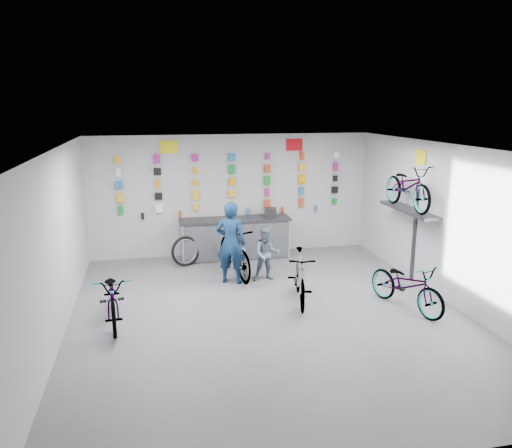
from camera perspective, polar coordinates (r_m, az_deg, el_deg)
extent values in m
plane|color=#55555A|center=(9.16, 1.48, -10.35)|extent=(8.00, 8.00, 0.00)
plane|color=white|center=(8.41, 1.60, 8.69)|extent=(8.00, 8.00, 0.00)
plane|color=#ACACAF|center=(12.50, -2.79, 3.33)|extent=(7.00, 0.00, 7.00)
plane|color=#ACACAF|center=(5.09, 12.46, -12.50)|extent=(7.00, 0.00, 7.00)
plane|color=#ACACAF|center=(8.57, -21.88, -2.41)|extent=(0.00, 8.00, 8.00)
plane|color=#ACACAF|center=(10.06, 21.30, -0.09)|extent=(0.00, 8.00, 8.00)
cube|color=black|center=(12.29, -2.39, -1.85)|extent=(2.60, 0.60, 0.90)
cube|color=silver|center=(12.00, -2.15, -2.09)|extent=(2.60, 0.02, 0.90)
cube|color=silver|center=(11.86, -8.36, -2.42)|extent=(0.04, 0.04, 0.96)
cube|color=silver|center=(12.28, 3.83, -1.74)|extent=(0.04, 0.04, 0.96)
cube|color=black|center=(12.17, -2.42, 0.51)|extent=(2.70, 0.66, 0.06)
cube|color=#118525|center=(12.34, -15.20, 1.55)|extent=(0.11, 0.06, 0.21)
cube|color=white|center=(12.32, -11.02, 1.76)|extent=(0.18, 0.06, 0.21)
cube|color=#FBAB16|center=(12.36, -6.85, 1.96)|extent=(0.10, 0.06, 0.16)
cube|color=#FBAB16|center=(12.47, -2.73, 2.15)|extent=(0.10, 0.06, 0.22)
cube|color=#BF3C16|center=(12.65, 1.30, 2.32)|extent=(0.14, 0.06, 0.23)
cube|color=#BF3C16|center=(12.88, 5.20, 2.47)|extent=(0.12, 0.06, 0.22)
cube|color=#118525|center=(13.18, 8.94, 2.61)|extent=(0.12, 0.06, 0.14)
cube|color=#FBAB16|center=(12.28, -15.28, 2.92)|extent=(0.13, 0.06, 0.22)
cube|color=black|center=(12.26, -11.08, 3.13)|extent=(0.18, 0.06, 0.17)
cube|color=#FBAB16|center=(12.31, -6.89, 3.33)|extent=(0.13, 0.06, 0.24)
cube|color=#FBAB16|center=(12.42, -2.74, 3.50)|extent=(0.16, 0.06, 0.18)
cube|color=#9F1D79|center=(12.59, 1.31, 3.66)|extent=(0.10, 0.06, 0.20)
cube|color=#2368A8|center=(12.83, 5.23, 3.79)|extent=(0.13, 0.06, 0.21)
cube|color=black|center=(13.12, 8.99, 3.89)|extent=(0.16, 0.06, 0.17)
cube|color=#2368A8|center=(12.23, -15.37, 4.30)|extent=(0.17, 0.06, 0.18)
cube|color=orange|center=(12.21, -11.14, 4.52)|extent=(0.09, 0.06, 0.21)
cube|color=orange|center=(12.26, -6.93, 4.71)|extent=(0.12, 0.06, 0.15)
cube|color=orange|center=(12.37, -2.76, 4.87)|extent=(0.14, 0.06, 0.18)
cube|color=#118525|center=(12.55, 1.31, 5.01)|extent=(0.15, 0.06, 0.23)
cube|color=orange|center=(12.78, 5.26, 5.11)|extent=(0.18, 0.06, 0.21)
cube|color=black|center=(13.08, 9.04, 5.19)|extent=(0.11, 0.06, 0.14)
cube|color=white|center=(12.19, -15.46, 5.70)|extent=(0.11, 0.06, 0.19)
cube|color=black|center=(12.17, -11.21, 5.91)|extent=(0.17, 0.06, 0.17)
cube|color=orange|center=(12.22, -6.97, 6.10)|extent=(0.09, 0.06, 0.16)
cube|color=#118525|center=(12.33, -2.77, 6.25)|extent=(0.13, 0.06, 0.23)
cube|color=#BF3C16|center=(12.51, 1.32, 6.36)|extent=(0.14, 0.06, 0.20)
cube|color=#FBAB16|center=(12.74, 5.29, 6.45)|extent=(0.15, 0.06, 0.17)
cube|color=#9F1D79|center=(13.04, 9.09, 6.49)|extent=(0.12, 0.06, 0.22)
cube|color=#FBAB16|center=(12.15, -15.55, 7.09)|extent=(0.12, 0.06, 0.18)
cube|color=#9F1D79|center=(12.13, -11.27, 7.32)|extent=(0.14, 0.06, 0.22)
cube|color=#9F1D79|center=(12.18, -7.01, 7.50)|extent=(0.16, 0.06, 0.17)
cube|color=#2368A8|center=(12.29, -2.79, 7.64)|extent=(0.14, 0.06, 0.19)
cube|color=#9F1D79|center=(12.47, 1.33, 7.73)|extent=(0.11, 0.06, 0.15)
cube|color=#BF3C16|center=(12.71, 5.32, 7.79)|extent=(0.10, 0.06, 0.22)
cube|color=white|center=(13.01, 9.14, 7.81)|extent=(0.14, 0.06, 0.17)
cylinder|color=black|center=(12.33, -12.84, 0.88)|extent=(0.07, 0.07, 0.16)
cylinder|color=#BF3C16|center=(12.35, -8.66, 1.08)|extent=(0.07, 0.07, 0.16)
cylinder|color=#2368A8|center=(12.56, -0.90, 1.45)|extent=(0.07, 0.07, 0.16)
cylinder|color=#BF3C16|center=(12.76, 3.06, 1.62)|extent=(0.07, 0.07, 0.16)
cylinder|color=#2368A8|center=(13.02, 6.89, 1.78)|extent=(0.07, 0.07, 0.16)
cube|color=#333338|center=(10.95, 17.04, 1.55)|extent=(0.38, 1.90, 0.06)
cube|color=#333338|center=(11.15, 17.66, -1.18)|extent=(0.04, 0.10, 2.00)
cube|color=yellow|center=(12.17, -9.91, 8.67)|extent=(0.42, 0.02, 0.30)
cube|color=red|center=(12.68, 4.40, 9.02)|extent=(0.42, 0.02, 0.30)
cube|color=yellow|center=(10.87, 18.28, 7.27)|extent=(0.02, 0.40, 0.30)
imported|color=gray|center=(9.03, -16.03, -8.05)|extent=(0.79, 1.83, 0.94)
imported|color=gray|center=(9.57, 5.07, -6.07)|extent=(0.83, 1.75, 1.01)
imported|color=gray|center=(9.67, 16.85, -6.69)|extent=(1.14, 1.87, 0.93)
imported|color=gray|center=(10.99, -2.48, -3.05)|extent=(0.87, 1.98, 1.15)
imported|color=gray|center=(10.83, 16.99, 4.15)|extent=(0.63, 1.80, 0.95)
imported|color=#0F284A|center=(10.48, -2.88, -2.15)|extent=(0.76, 0.64, 1.76)
imported|color=slate|center=(10.68, 1.22, -3.45)|extent=(0.61, 0.49, 1.18)
torus|color=black|center=(11.82, -8.07, -3.10)|extent=(0.72, 0.40, 0.72)
torus|color=silver|center=(11.82, -8.07, -3.10)|extent=(0.58, 0.29, 0.58)
cube|color=black|center=(12.31, 1.66, 1.34)|extent=(0.33, 0.35, 0.22)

